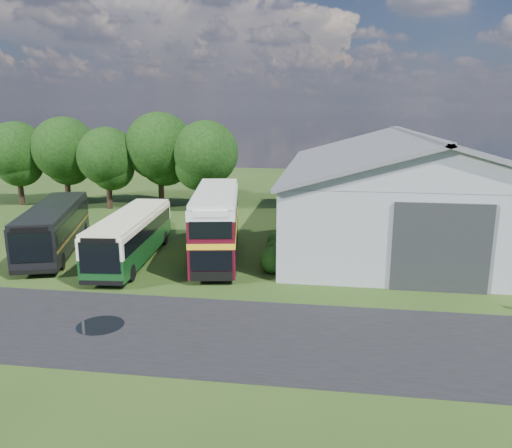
% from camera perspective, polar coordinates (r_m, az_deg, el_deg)
% --- Properties ---
extents(ground, '(120.00, 120.00, 0.00)m').
position_cam_1_polar(ground, '(26.87, -11.66, -8.86)').
color(ground, '#1D3B13').
rests_on(ground, ground).
extents(asphalt_road, '(60.00, 8.00, 0.02)m').
position_cam_1_polar(asphalt_road, '(23.38, -7.13, -12.14)').
color(asphalt_road, black).
rests_on(asphalt_road, ground).
extents(puddle, '(2.20, 2.20, 0.01)m').
position_cam_1_polar(puddle, '(24.89, -17.36, -11.03)').
color(puddle, black).
rests_on(puddle, ground).
extents(storage_shed, '(18.80, 24.80, 8.15)m').
position_cam_1_polar(storage_shed, '(40.20, 17.15, 4.29)').
color(storage_shed, gray).
rests_on(storage_shed, ground).
extents(tree_far_left, '(6.12, 6.12, 8.64)m').
position_cam_1_polar(tree_far_left, '(57.23, -25.68, 7.47)').
color(tree_far_left, black).
rests_on(tree_far_left, ground).
extents(tree_left_a, '(6.46, 6.46, 9.12)m').
position_cam_1_polar(tree_left_a, '(55.01, -21.05, 8.03)').
color(tree_left_a, black).
rests_on(tree_left_a, ground).
extents(tree_left_b, '(5.78, 5.78, 8.16)m').
position_cam_1_polar(tree_left_b, '(51.90, -16.68, 7.41)').
color(tree_left_b, black).
rests_on(tree_left_b, ground).
extents(tree_mid, '(6.80, 6.80, 9.60)m').
position_cam_1_polar(tree_mid, '(51.14, -10.99, 8.69)').
color(tree_mid, black).
rests_on(tree_mid, ground).
extents(tree_right_a, '(6.26, 6.26, 8.83)m').
position_cam_1_polar(tree_right_a, '(48.78, -5.74, 8.07)').
color(tree_right_a, black).
rests_on(tree_right_a, ground).
extents(shrub_front, '(1.70, 1.70, 1.70)m').
position_cam_1_polar(shrub_front, '(31.14, 1.95, -5.49)').
color(shrub_front, '#194714').
rests_on(shrub_front, ground).
extents(shrub_mid, '(1.60, 1.60, 1.60)m').
position_cam_1_polar(shrub_mid, '(33.03, 2.35, -4.39)').
color(shrub_mid, '#194714').
rests_on(shrub_mid, ground).
extents(shrub_back, '(1.80, 1.80, 1.80)m').
position_cam_1_polar(shrub_back, '(34.93, 2.70, -3.41)').
color(shrub_back, '#194714').
rests_on(shrub_back, ground).
extents(bus_green_single, '(3.64, 11.64, 3.16)m').
position_cam_1_polar(bus_green_single, '(33.95, -14.07, -1.35)').
color(bus_green_single, black).
rests_on(bus_green_single, ground).
extents(bus_maroon_double, '(4.58, 11.21, 4.69)m').
position_cam_1_polar(bus_maroon_double, '(33.33, -4.56, -0.09)').
color(bus_maroon_double, black).
rests_on(bus_maroon_double, ground).
extents(bus_dark_single, '(6.34, 12.32, 3.32)m').
position_cam_1_polar(bus_dark_single, '(37.65, -22.06, -0.38)').
color(bus_dark_single, black).
rests_on(bus_dark_single, ground).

